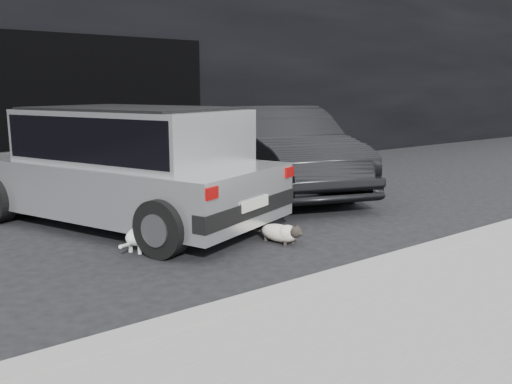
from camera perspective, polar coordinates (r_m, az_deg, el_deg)
ground at (r=6.56m, az=-10.03°, el=-4.01°), size 80.00×80.00×0.00m
building_facade at (r=12.32m, az=-19.46°, el=14.15°), size 34.00×4.00×5.00m
garage_opening at (r=10.41m, az=-15.56°, el=8.46°), size 4.00×0.10×2.60m
curb at (r=5.19m, az=13.82°, el=-7.48°), size 18.00×0.25×0.12m
silver_hatchback at (r=6.86m, az=-13.44°, el=3.22°), size 3.04×4.29×1.45m
second_car at (r=8.89m, az=2.55°, el=4.54°), size 2.75×4.43×1.38m
cat_siamese at (r=5.93m, az=2.74°, el=-4.33°), size 0.31×0.71×0.25m
cat_white at (r=5.83m, az=-11.40°, el=-4.22°), size 0.70×0.42×0.35m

